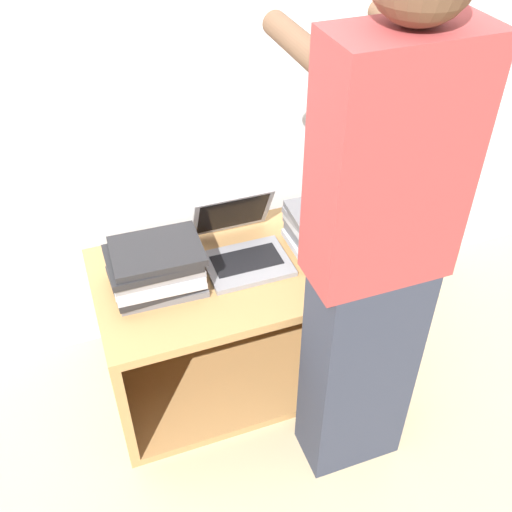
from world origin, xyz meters
name	(u,v)px	position (x,y,z in m)	size (l,w,h in m)	color
ground_plane	(275,424)	(0.00, 0.00, 0.00)	(12.00, 12.00, 0.00)	tan
wall_back	(207,61)	(0.00, 0.72, 1.20)	(8.00, 0.05, 2.40)	silver
cart	(243,310)	(0.00, 0.37, 0.29)	(1.13, 0.62, 0.57)	#A87A47
laptop_open	(242,247)	(0.00, 0.37, 0.62)	(0.31, 0.35, 0.23)	gray
laptop_stack_left	(156,268)	(-0.34, 0.31, 0.66)	(0.33, 0.26, 0.18)	slate
laptop_stack_right	(332,228)	(0.34, 0.31, 0.66)	(0.33, 0.26, 0.18)	#B7B7BC
person	(375,256)	(0.23, -0.16, 0.92)	(0.40, 0.54, 1.81)	#2D3342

